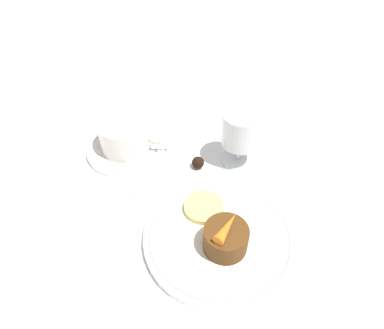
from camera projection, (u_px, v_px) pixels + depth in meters
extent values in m
plane|color=white|center=(209.00, 225.00, 0.62)|extent=(3.00, 3.00, 0.00)
cylinder|color=white|center=(219.00, 238.00, 0.59)|extent=(0.24, 0.24, 0.01)
torus|color=#999EA8|center=(219.00, 236.00, 0.59)|extent=(0.23, 0.23, 0.00)
cylinder|color=white|center=(126.00, 149.00, 0.74)|extent=(0.15, 0.15, 0.01)
torus|color=#999EA8|center=(126.00, 147.00, 0.74)|extent=(0.14, 0.14, 0.00)
cylinder|color=white|center=(125.00, 135.00, 0.72)|extent=(0.10, 0.10, 0.06)
cylinder|color=brown|center=(125.00, 133.00, 0.72)|extent=(0.08, 0.08, 0.05)
torus|color=white|center=(153.00, 139.00, 0.71)|extent=(0.04, 0.01, 0.04)
cube|color=silver|center=(138.00, 158.00, 0.71)|extent=(0.06, 0.08, 0.00)
ellipsoid|color=silver|center=(164.00, 146.00, 0.74)|extent=(0.03, 0.03, 0.00)
cylinder|color=silver|center=(237.00, 159.00, 0.73)|extent=(0.06, 0.06, 0.01)
cylinder|color=silver|center=(238.00, 150.00, 0.71)|extent=(0.01, 0.01, 0.04)
cylinder|color=silver|center=(241.00, 129.00, 0.67)|extent=(0.07, 0.07, 0.07)
cylinder|color=#470A14|center=(240.00, 134.00, 0.68)|extent=(0.06, 0.06, 0.04)
cube|color=silver|center=(119.00, 229.00, 0.61)|extent=(0.01, 0.14, 0.01)
cube|color=silver|center=(142.00, 187.00, 0.67)|extent=(0.02, 0.05, 0.01)
cylinder|color=#563314|center=(226.00, 239.00, 0.56)|extent=(0.07, 0.07, 0.04)
cone|color=orange|center=(227.00, 227.00, 0.54)|extent=(0.03, 0.06, 0.02)
cylinder|color=#EFE075|center=(204.00, 207.00, 0.62)|extent=(0.07, 0.07, 0.01)
sphere|color=black|center=(198.00, 163.00, 0.71)|extent=(0.02, 0.02, 0.02)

